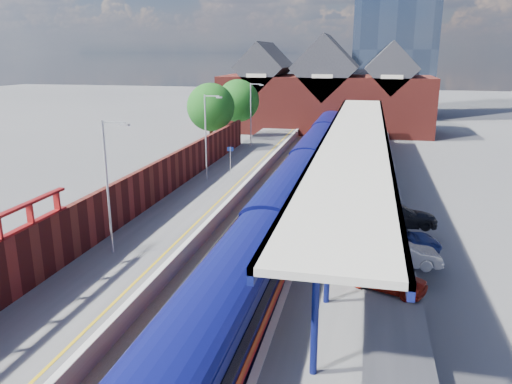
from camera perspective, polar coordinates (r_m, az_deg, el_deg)
ground at (r=48.05m, az=4.78°, el=2.09°), size 240.00×240.00×0.00m
ballast_bed at (r=38.50m, az=2.71°, el=-1.25°), size 6.00×76.00×0.06m
rails at (r=38.47m, az=2.71°, el=-1.12°), size 4.51×76.00×0.14m
left_platform at (r=39.64m, az=-5.14°, el=-0.09°), size 5.00×76.00×1.00m
right_platform at (r=37.85m, az=11.70°, el=-1.12°), size 6.00×76.00×1.00m
coping_left at (r=38.86m, az=-1.85°, el=0.45°), size 0.30×76.00×0.05m
coping_right at (r=37.83m, az=7.43°, el=-0.10°), size 0.30×76.00×0.05m
yellow_line at (r=39.02m, az=-2.71°, el=0.47°), size 0.14×76.00×0.01m
train at (r=41.25m, az=5.67°, el=2.84°), size 2.96×65.93×3.45m
canopy at (r=38.72m, az=11.38°, el=6.49°), size 4.50×52.00×4.48m
lamp_post_b at (r=26.38m, az=-16.42°, el=1.39°), size 1.48×0.18×7.00m
lamp_post_c at (r=40.81m, az=-5.60°, el=6.81°), size 1.48×0.18×7.00m
lamp_post_d at (r=56.10m, az=-0.47°, el=9.27°), size 1.48×0.18×7.00m
platform_sign at (r=42.71m, az=-2.94°, el=4.12°), size 0.55×0.08×2.50m
brick_wall at (r=34.26m, az=-12.65°, el=0.46°), size 0.35×50.00×3.86m
station_building at (r=74.79m, az=7.93°, el=11.06°), size 30.00×12.12×13.78m
glass_tower at (r=96.80m, az=15.80°, el=20.41°), size 14.20×14.20×40.30m
tree_near at (r=55.11m, az=-5.07°, el=9.47°), size 5.20×5.20×8.10m
tree_far at (r=62.48m, az=-1.93°, el=10.24°), size 5.20×5.20×8.10m
parked_car_red at (r=23.20m, az=14.57°, el=-9.27°), size 3.94×2.79×1.24m
parked_car_silver at (r=25.68m, az=16.12°, el=-6.83°), size 4.14×2.10×1.30m
parked_car_dark at (r=31.48m, az=15.92°, el=-2.59°), size 4.90×2.58×1.35m
parked_car_blue at (r=27.65m, az=16.08°, el=-5.31°), size 4.51×2.42×1.20m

